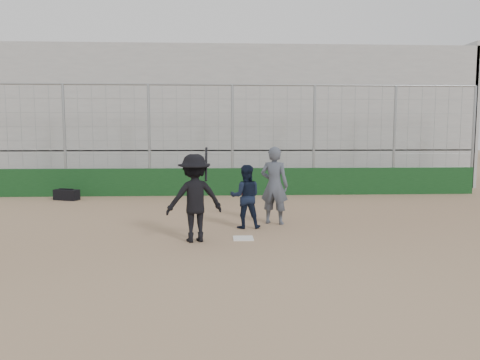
{
  "coord_description": "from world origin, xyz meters",
  "views": [
    {
      "loc": [
        -0.57,
        -10.04,
        2.36
      ],
      "look_at": [
        0.0,
        1.4,
        1.15
      ],
      "focal_mm": 35.0,
      "sensor_mm": 36.0,
      "label": 1
    }
  ],
  "objects_px": {
    "catcher_crouched": "(245,207)",
    "equipment_bag": "(67,195)",
    "batter_at_plate": "(194,198)",
    "umpire": "(274,189)"
  },
  "relations": [
    {
      "from": "catcher_crouched",
      "to": "equipment_bag",
      "type": "height_order",
      "value": "catcher_crouched"
    },
    {
      "from": "batter_at_plate",
      "to": "catcher_crouched",
      "type": "distance_m",
      "value": 1.78
    },
    {
      "from": "catcher_crouched",
      "to": "batter_at_plate",
      "type": "bearing_deg",
      "value": -132.45
    },
    {
      "from": "catcher_crouched",
      "to": "umpire",
      "type": "relative_size",
      "value": 0.6
    },
    {
      "from": "umpire",
      "to": "equipment_bag",
      "type": "relative_size",
      "value": 1.94
    },
    {
      "from": "catcher_crouched",
      "to": "umpire",
      "type": "bearing_deg",
      "value": 34.16
    },
    {
      "from": "umpire",
      "to": "equipment_bag",
      "type": "xyz_separation_m",
      "value": [
        -6.58,
        4.42,
        -0.7
      ]
    },
    {
      "from": "catcher_crouched",
      "to": "equipment_bag",
      "type": "xyz_separation_m",
      "value": [
        -5.82,
        4.94,
        -0.34
      ]
    },
    {
      "from": "batter_at_plate",
      "to": "equipment_bag",
      "type": "height_order",
      "value": "batter_at_plate"
    },
    {
      "from": "batter_at_plate",
      "to": "equipment_bag",
      "type": "xyz_separation_m",
      "value": [
        -4.66,
        6.21,
        -0.76
      ]
    }
  ]
}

